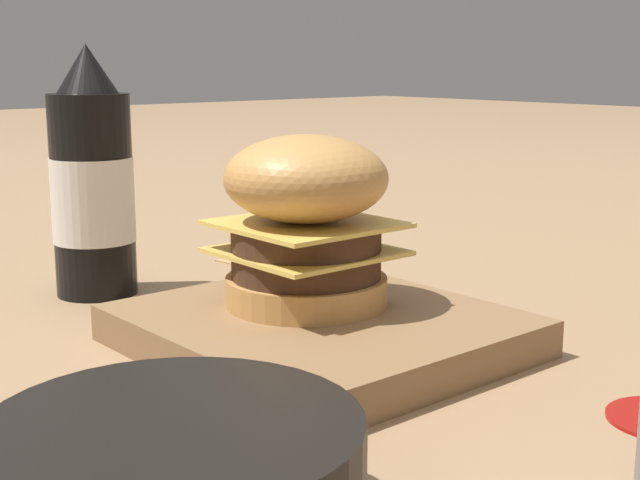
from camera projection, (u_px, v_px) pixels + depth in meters
name	position (u px, v px, depth m)	size (l,w,h in m)	color
ground_plane	(347.00, 318.00, 0.68)	(6.00, 6.00, 0.00)	#9E7A56
serving_board	(320.00, 331.00, 0.60)	(0.24, 0.22, 0.03)	olive
burger	(306.00, 219.00, 0.61)	(0.11, 0.11, 0.12)	tan
ketchup_bottle	(93.00, 186.00, 0.73)	(0.07, 0.07, 0.20)	black
side_bowl	(175.00, 475.00, 0.36)	(0.16, 0.16, 0.05)	black
parchment_square	(297.00, 259.00, 0.87)	(0.13, 0.13, 0.00)	tan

